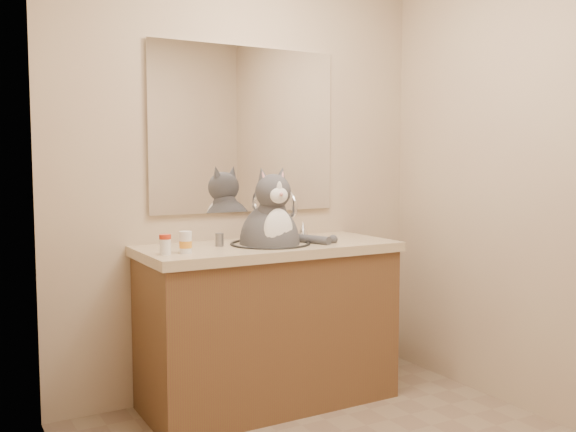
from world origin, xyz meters
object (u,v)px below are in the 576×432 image
object	(u,v)px
cat	(271,237)
pill_bottle_redcap	(165,244)
pill_bottle_orange	(186,243)
grey_canister	(219,240)

from	to	relation	value
cat	pill_bottle_redcap	bearing A→B (deg)	-167.41
cat	pill_bottle_orange	bearing A→B (deg)	-165.75
pill_bottle_redcap	pill_bottle_orange	bearing A→B (deg)	-0.75
pill_bottle_redcap	grey_canister	bearing A→B (deg)	22.40
pill_bottle_orange	pill_bottle_redcap	bearing A→B (deg)	179.25
pill_bottle_redcap	pill_bottle_orange	size ratio (longest dim) A/B	0.91
grey_canister	pill_bottle_redcap	bearing A→B (deg)	-157.60
pill_bottle_orange	grey_canister	world-z (taller)	pill_bottle_orange
pill_bottle_redcap	grey_canister	size ratio (longest dim) A/B	1.39
pill_bottle_orange	grey_canister	size ratio (longest dim) A/B	1.53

